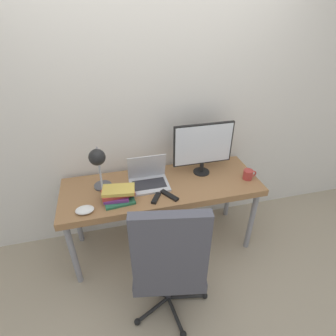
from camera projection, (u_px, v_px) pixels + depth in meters
name	position (u px, v px, depth m)	size (l,w,h in m)	color
ground_plane	(170.00, 267.00, 2.43)	(12.00, 12.00, 0.00)	tan
wall_back	(152.00, 108.00, 2.29)	(8.00, 0.05, 2.60)	silver
desk	(162.00, 190.00, 2.32)	(1.73, 0.61, 0.73)	#996B42
laptop	(148.00, 179.00, 2.27)	(0.33, 0.25, 0.26)	silver
monitor	(203.00, 146.00, 2.31)	(0.54, 0.15, 0.48)	black
desk_lamp	(98.00, 163.00, 1.97)	(0.15, 0.31, 0.45)	#4C4C51
office_chair	(169.00, 260.00, 1.76)	(0.62, 0.62, 1.11)	black
book_stack	(118.00, 194.00, 2.09)	(0.28, 0.21, 0.10)	#286B47
tv_remote	(169.00, 195.00, 2.14)	(0.13, 0.17, 0.02)	black
media_remote	(156.00, 198.00, 2.11)	(0.10, 0.14, 0.02)	black
mug	(248.00, 174.00, 2.34)	(0.13, 0.08, 0.09)	#B23833
game_controller	(85.00, 210.00, 1.97)	(0.14, 0.10, 0.04)	white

